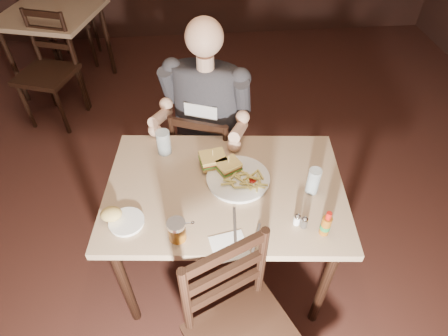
{
  "coord_description": "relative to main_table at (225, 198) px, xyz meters",
  "views": [
    {
      "loc": [
        0.06,
        -1.04,
        2.12
      ],
      "look_at": [
        0.18,
        0.24,
        0.85
      ],
      "focal_mm": 30.0,
      "sensor_mm": 36.0,
      "label": 1
    }
  ],
  "objects": [
    {
      "name": "room_shell",
      "position": [
        -0.18,
        -0.19,
        0.71
      ],
      "size": [
        7.0,
        7.0,
        7.0
      ],
      "color": "black",
      "rests_on": "ground"
    },
    {
      "name": "main_table",
      "position": [
        0.0,
        0.0,
        0.0
      ],
      "size": [
        1.23,
        0.89,
        0.77
      ],
      "rotation": [
        0.0,
        0.0,
        -0.1
      ],
      "color": "tan",
      "rests_on": "ground"
    },
    {
      "name": "bg_table",
      "position": [
        -1.36,
        2.25,
        -0.0
      ],
      "size": [
        0.99,
        0.99,
        0.77
      ],
      "rotation": [
        0.0,
        0.0,
        -0.27
      ],
      "color": "tan",
      "rests_on": "ground"
    },
    {
      "name": "chair_far",
      "position": [
        -0.05,
        0.58,
        -0.25
      ],
      "size": [
        0.53,
        0.55,
        0.86
      ],
      "primitive_type": null,
      "rotation": [
        0.0,
        0.0,
        2.77
      ],
      "color": "black",
      "rests_on": "ground"
    },
    {
      "name": "bg_chair_far",
      "position": [
        -1.36,
        2.8,
        -0.21
      ],
      "size": [
        0.46,
        0.5,
        0.95
      ],
      "primitive_type": null,
      "rotation": [
        0.0,
        0.0,
        3.18
      ],
      "color": "black",
      "rests_on": "ground"
    },
    {
      "name": "bg_chair_near",
      "position": [
        -1.36,
        1.7,
        -0.22
      ],
      "size": [
        0.55,
        0.58,
        0.92
      ],
      "primitive_type": null,
      "rotation": [
        0.0,
        0.0,
        -0.33
      ],
      "color": "black",
      "rests_on": "ground"
    },
    {
      "name": "diner",
      "position": [
        -0.06,
        0.54,
        0.22
      ],
      "size": [
        0.65,
        0.58,
        0.92
      ],
      "primitive_type": null,
      "rotation": [
        0.0,
        0.0,
        -0.37
      ],
      "color": "#2E2C31",
      "rests_on": "chair_far"
    },
    {
      "name": "dinner_plate",
      "position": [
        0.07,
        0.04,
        0.09
      ],
      "size": [
        0.33,
        0.33,
        0.02
      ],
      "primitive_type": "cylinder",
      "rotation": [
        0.0,
        0.0,
        -0.1
      ],
      "color": "white",
      "rests_on": "main_table"
    },
    {
      "name": "sandwich_left",
      "position": [
        -0.05,
        0.15,
        0.15
      ],
      "size": [
        0.14,
        0.12,
        0.11
      ],
      "primitive_type": null,
      "rotation": [
        0.0,
        0.0,
        0.18
      ],
      "color": "#D2B055",
      "rests_on": "dinner_plate"
    },
    {
      "name": "sandwich_right",
      "position": [
        0.03,
        0.09,
        0.15
      ],
      "size": [
        0.13,
        0.13,
        0.1
      ],
      "primitive_type": null,
      "rotation": [
        0.0,
        0.0,
        0.46
      ],
      "color": "#D2B055",
      "rests_on": "dinner_plate"
    },
    {
      "name": "fries_pile",
      "position": [
        0.09,
        -0.0,
        0.12
      ],
      "size": [
        0.25,
        0.19,
        0.04
      ],
      "primitive_type": null,
      "rotation": [
        0.0,
        0.0,
        -0.1
      ],
      "color": "#CBBC5A",
      "rests_on": "dinner_plate"
    },
    {
      "name": "ketchup_dollop",
      "position": [
        0.13,
        0.01,
        0.11
      ],
      "size": [
        0.05,
        0.05,
        0.01
      ],
      "primitive_type": "ellipsoid",
      "rotation": [
        0.0,
        0.0,
        -0.1
      ],
      "color": "maroon",
      "rests_on": "dinner_plate"
    },
    {
      "name": "glass_left",
      "position": [
        -0.3,
        0.28,
        0.15
      ],
      "size": [
        0.08,
        0.08,
        0.14
      ],
      "primitive_type": "cylinder",
      "rotation": [
        0.0,
        0.0,
        -0.1
      ],
      "color": "silver",
      "rests_on": "main_table"
    },
    {
      "name": "glass_right",
      "position": [
        0.41,
        -0.07,
        0.15
      ],
      "size": [
        0.07,
        0.07,
        0.14
      ],
      "primitive_type": "cylinder",
      "rotation": [
        0.0,
        0.0,
        -0.1
      ],
      "color": "silver",
      "rests_on": "main_table"
    },
    {
      "name": "hot_sauce",
      "position": [
        0.4,
        -0.31,
        0.15
      ],
      "size": [
        0.05,
        0.05,
        0.14
      ],
      "primitive_type": null,
      "rotation": [
        0.0,
        0.0,
        -0.1
      ],
      "color": "brown",
      "rests_on": "main_table"
    },
    {
      "name": "salt_shaker",
      "position": [
        0.3,
        -0.25,
        0.11
      ],
      "size": [
        0.03,
        0.03,
        0.06
      ],
      "primitive_type": null,
      "rotation": [
        0.0,
        0.0,
        -0.1
      ],
      "color": "white",
      "rests_on": "main_table"
    },
    {
      "name": "pepper_shaker",
      "position": [
        0.32,
        -0.27,
        0.11
      ],
      "size": [
        0.03,
        0.03,
        0.06
      ],
      "primitive_type": null,
      "rotation": [
        0.0,
        0.0,
        -0.1
      ],
      "color": "#38332D",
      "rests_on": "main_table"
    },
    {
      "name": "syrup_dispenser",
      "position": [
        -0.23,
        -0.28,
        0.14
      ],
      "size": [
        0.09,
        0.09,
        0.1
      ],
      "primitive_type": null,
      "rotation": [
        0.0,
        0.0,
        -0.1
      ],
      "color": "brown",
      "rests_on": "main_table"
    },
    {
      "name": "napkin",
      "position": [
        -0.01,
        -0.34,
        0.09
      ],
      "size": [
        0.17,
        0.17,
        0.0
      ],
      "primitive_type": "cube",
      "rotation": [
        0.0,
        0.0,
        0.19
      ],
      "color": "white",
      "rests_on": "main_table"
    },
    {
      "name": "knife",
      "position": [
        0.02,
        -0.25,
        0.09
      ],
      "size": [
        0.03,
        0.22,
        0.01
      ],
      "primitive_type": "cube",
      "rotation": [
        0.0,
        0.0,
        -0.09
      ],
      "color": "silver",
      "rests_on": "napkin"
    },
    {
      "name": "fork",
      "position": [
        0.11,
        -0.31,
        0.09
      ],
      "size": [
        0.07,
        0.15,
        0.0
      ],
      "primitive_type": "cube",
      "rotation": [
        0.0,
        0.0,
        -0.36
      ],
      "color": "silver",
      "rests_on": "napkin"
    },
    {
      "name": "side_plate",
      "position": [
        -0.46,
        -0.18,
        0.09
      ],
      "size": [
        0.17,
        0.17,
        0.01
      ],
      "primitive_type": "cylinder",
      "rotation": [
        0.0,
        0.0,
        -0.1
      ],
      "color": "white",
      "rests_on": "main_table"
    },
    {
      "name": "bread_roll",
      "position": [
        -0.52,
        -0.15,
        0.13
      ],
      "size": [
        0.1,
        0.09,
        0.06
      ],
      "primitive_type": "ellipsoid",
      "rotation": [
        0.0,
        0.0,
        -0.1
      ],
      "color": "tan",
      "rests_on": "side_plate"
    }
  ]
}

